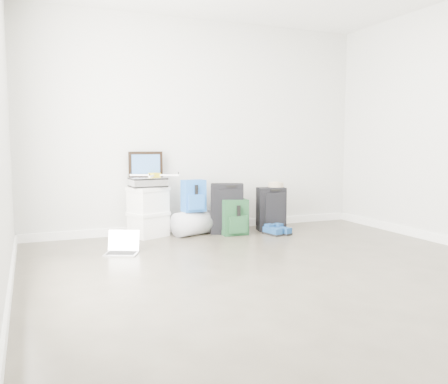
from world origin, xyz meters
name	(u,v)px	position (x,y,z in m)	size (l,w,h in m)	color
ground	(302,280)	(0.00, 0.00, 0.00)	(5.00, 5.00, 0.00)	#3C372B
room_envelope	(304,70)	(0.00, 0.02, 1.72)	(4.52, 5.02, 2.71)	beige
boxes_stack	(148,212)	(-0.75, 2.31, 0.31)	(0.53, 0.49, 0.61)	white
briefcase	(148,182)	(-0.75, 2.31, 0.67)	(0.41, 0.30, 0.12)	#B2B2B7
painting	(146,164)	(-0.75, 2.41, 0.88)	(0.41, 0.10, 0.31)	black
drone	(155,175)	(-0.67, 2.29, 0.75)	(0.56, 0.56, 0.05)	gold
duffel_bag	(193,223)	(-0.22, 2.18, 0.15)	(0.30, 0.30, 0.49)	#92959A
blue_backpack	(194,196)	(-0.22, 2.15, 0.49)	(0.29, 0.22, 0.39)	#1A53AD
large_suitcase	(227,209)	(0.22, 2.13, 0.32)	(0.46, 0.39, 0.63)	black
green_backpack	(235,218)	(0.27, 2.00, 0.21)	(0.32, 0.24, 0.44)	#153A1A
carry_on	(271,209)	(0.83, 2.10, 0.28)	(0.39, 0.30, 0.56)	black
shoes	(277,231)	(0.76, 1.82, 0.05)	(0.30, 0.30, 0.09)	black
rolled_rug	(276,206)	(0.94, 2.18, 0.31)	(0.20, 0.20, 0.62)	tan
laptop	(122,248)	(-1.21, 1.54, 0.06)	(0.40, 0.35, 0.23)	silver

